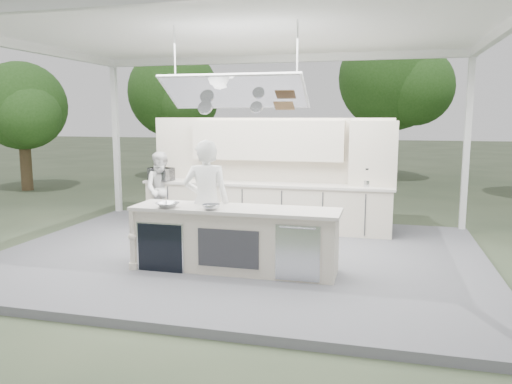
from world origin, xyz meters
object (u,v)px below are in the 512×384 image
(demo_island, at_px, (234,239))
(sous_chef, at_px, (163,190))
(back_counter, at_px, (265,206))
(head_chef, at_px, (206,203))

(demo_island, xyz_separation_m, sous_chef, (-2.28, 2.46, 0.31))
(back_counter, bearing_deg, demo_island, -86.37)
(demo_island, height_order, sous_chef, sous_chef)
(back_counter, height_order, sous_chef, sous_chef)
(demo_island, bearing_deg, back_counter, 93.63)
(demo_island, xyz_separation_m, back_counter, (-0.18, 2.81, 0.00))
(demo_island, relative_size, sous_chef, 1.98)
(head_chef, xyz_separation_m, sous_chef, (-1.78, 2.25, -0.18))
(sous_chef, bearing_deg, demo_island, -60.69)
(demo_island, height_order, back_counter, same)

